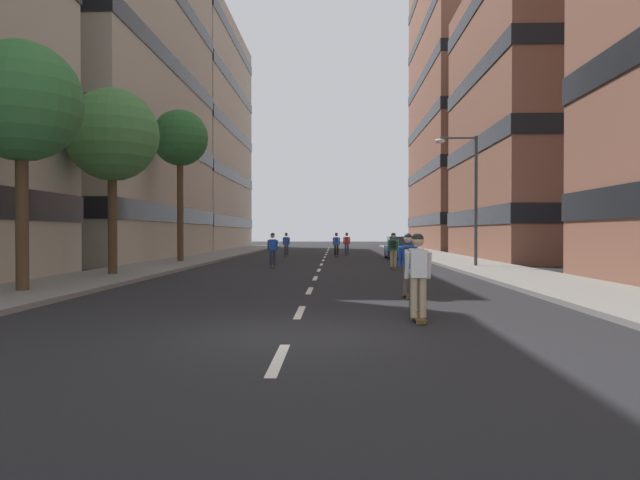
{
  "coord_description": "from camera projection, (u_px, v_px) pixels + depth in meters",
  "views": [
    {
      "loc": [
        0.81,
        -10.43,
        1.8
      ],
      "look_at": [
        0.0,
        20.03,
        1.41
      ],
      "focal_mm": 33.61,
      "sensor_mm": 36.0,
      "label": 1
    }
  ],
  "objects": [
    {
      "name": "skater_4",
      "position": [
        408.0,
        261.0,
        16.5
      ],
      "size": [
        0.53,
        0.9,
        1.78
      ],
      "color": "brown",
      "rests_on": "ground_plane"
    },
    {
      "name": "skater_7",
      "position": [
        393.0,
        248.0,
        29.56
      ],
      "size": [
        0.53,
        0.9,
        1.78
      ],
      "color": "brown",
      "rests_on": "ground_plane"
    },
    {
      "name": "street_tree_mid",
      "position": [
        180.0,
        139.0,
        34.57
      ],
      "size": [
        3.23,
        3.23,
        8.74
      ],
      "color": "#4C3823",
      "rests_on": "sidewalk_left"
    },
    {
      "name": "building_right_far",
      "position": [
        499.0,
        82.0,
        64.09
      ],
      "size": [
        16.64,
        23.55,
        35.71
      ],
      "color": "brown",
      "rests_on": "ground_plane"
    },
    {
      "name": "skater_1",
      "position": [
        418.0,
        273.0,
        12.0
      ],
      "size": [
        0.53,
        0.9,
        1.78
      ],
      "color": "brown",
      "rests_on": "ground_plane"
    },
    {
      "name": "sidewalk_left",
      "position": [
        204.0,
        258.0,
        40.73
      ],
      "size": [
        3.7,
        73.45,
        0.14
      ],
      "primitive_type": "cube",
      "color": "gray",
      "rests_on": "ground_plane"
    },
    {
      "name": "skater_5",
      "position": [
        336.0,
        243.0,
        44.62
      ],
      "size": [
        0.53,
        0.9,
        1.78
      ],
      "color": "brown",
      "rests_on": "ground_plane"
    },
    {
      "name": "skater_3",
      "position": [
        416.0,
        267.0,
        13.39
      ],
      "size": [
        0.57,
        0.92,
        1.78
      ],
      "color": "brown",
      "rests_on": "ground_plane"
    },
    {
      "name": "street_tree_near",
      "position": [
        21.0,
        103.0,
        17.14
      ],
      "size": [
        3.44,
        3.44,
        7.14
      ],
      "color": "#4C3823",
      "rests_on": "sidewalk_left"
    },
    {
      "name": "skater_6",
      "position": [
        286.0,
        243.0,
        45.3
      ],
      "size": [
        0.56,
        0.92,
        1.78
      ],
      "color": "brown",
      "rests_on": "ground_plane"
    },
    {
      "name": "street_tree_far",
      "position": [
        112.0,
        136.0,
        24.09
      ],
      "size": [
        3.72,
        3.72,
        7.45
      ],
      "color": "#4C3823",
      "rests_on": "sidewalk_left"
    },
    {
      "name": "skater_8",
      "position": [
        347.0,
        243.0,
        47.1
      ],
      "size": [
        0.53,
        0.9,
        1.78
      ],
      "color": "brown",
      "rests_on": "ground_plane"
    },
    {
      "name": "streetlamp_right",
      "position": [
        469.0,
        186.0,
        30.0
      ],
      "size": [
        2.13,
        0.3,
        6.5
      ],
      "color": "#3F3F44",
      "rests_on": "sidewalk_right"
    },
    {
      "name": "building_left_far",
      "position": [
        160.0,
        136.0,
        65.14
      ],
      "size": [
        16.64,
        23.99,
        24.39
      ],
      "color": "#BCB29E",
      "rests_on": "ground_plane"
    },
    {
      "name": "skater_0",
      "position": [
        273.0,
        248.0,
        30.61
      ],
      "size": [
        0.57,
        0.92,
        1.78
      ],
      "color": "brown",
      "rests_on": "ground_plane"
    },
    {
      "name": "building_right_mid",
      "position": [
        597.0,
        118.0,
        40.05
      ],
      "size": [
        16.64,
        17.83,
        18.81
      ],
      "color": "brown",
      "rests_on": "ground_plane"
    },
    {
      "name": "lane_markings",
      "position": [
        323.0,
        260.0,
        38.46
      ],
      "size": [
        0.16,
        62.2,
        0.01
      ],
      "color": "silver",
      "rests_on": "ground_plane"
    },
    {
      "name": "building_left_mid",
      "position": [
        57.0,
        74.0,
        40.99
      ],
      "size": [
        16.64,
        23.71,
        25.13
      ],
      "color": "#B2A893",
      "rests_on": "ground_plane"
    },
    {
      "name": "parked_car_near",
      "position": [
        400.0,
        249.0,
        40.57
      ],
      "size": [
        1.82,
        4.4,
        1.52
      ],
      "color": "navy",
      "rests_on": "ground_plane"
    },
    {
      "name": "skater_2",
      "position": [
        394.0,
        248.0,
        32.06
      ],
      "size": [
        0.56,
        0.92,
        1.78
      ],
      "color": "brown",
      "rests_on": "ground_plane"
    },
    {
      "name": "ground_plane",
      "position": [
        323.0,
        261.0,
        37.17
      ],
      "size": [
        160.26,
        160.26,
        0.0
      ],
      "primitive_type": "plane",
      "color": "black"
    },
    {
      "name": "sidewalk_right",
      "position": [
        446.0,
        258.0,
        40.29
      ],
      "size": [
        3.7,
        73.45,
        0.14
      ],
      "primitive_type": "cube",
      "color": "gray",
      "rests_on": "ground_plane"
    }
  ]
}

